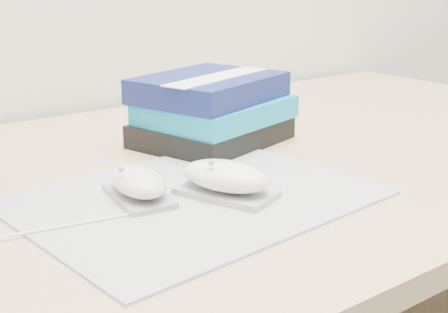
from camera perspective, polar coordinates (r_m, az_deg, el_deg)
desk at (r=1.05m, az=-2.77°, el=-11.73°), size 1.60×0.80×0.73m
mousepad at (r=0.76m, az=-2.74°, el=-3.77°), size 0.43×0.35×0.00m
mouse_rear at (r=0.75m, az=-7.83°, el=-2.47°), size 0.07×0.11×0.04m
mouse_front at (r=0.75m, az=0.19°, el=-2.06°), size 0.10×0.13×0.05m
usb_cable at (r=0.68m, az=-17.79°, el=-6.69°), size 0.24×0.05×0.00m
book_stack at (r=0.98m, az=-1.09°, el=4.28°), size 0.26×0.23×0.11m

